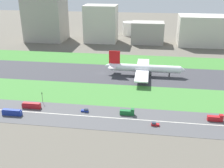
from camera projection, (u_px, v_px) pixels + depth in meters
The scene contains 21 objects.
ground_plane at pixel (101, 73), 221.78m from camera, with size 800.00×800.00×0.00m, color #5B564C.
runway at pixel (101, 73), 221.77m from camera, with size 280.00×46.00×0.10m, color #38383D.
grass_median_north at pixel (109, 59), 259.33m from camera, with size 280.00×36.00×0.10m, color #3D7A33.
grass_median_south at pixel (90, 93), 184.20m from camera, with size 280.00×36.00×0.10m, color #427F38.
highway at pixel (79, 115), 154.89m from camera, with size 280.00×28.00×0.10m, color #4C4C4F.
highway_centerline at pixel (79, 115), 154.87m from camera, with size 266.00×0.50×0.01m, color silver.
airliner at pixel (143, 68), 214.87m from camera, with size 65.00×56.00×19.70m.
truck_0 at pixel (216, 118), 148.61m from camera, with size 8.40×2.50×4.00m.
bus_0 at pixel (31, 106), 162.88m from camera, with size 11.60×2.50×3.50m.
bus_1 at pixel (12, 112), 154.71m from camera, with size 11.60×2.50×3.50m.
truck_1 at pixel (127, 112), 155.14m from camera, with size 8.40×2.50×4.00m.
car_3 at pixel (85, 110), 158.77m from camera, with size 4.40×1.80×2.00m.
car_2 at pixel (155, 124), 144.18m from camera, with size 4.40×1.80×2.00m.
traffic_light at pixel (42, 97), 168.75m from camera, with size 0.36×0.50×7.20m.
terminal_building at pixel (46, 19), 328.07m from camera, with size 46.58×39.10×52.95m, color #9E998E.
hangar_building at pixel (101, 24), 320.69m from camera, with size 38.46×27.53×43.69m, color beige.
office_tower at pixel (148, 33), 316.74m from camera, with size 37.86×24.40×25.22m, color #9E998E.
cargo_warehouse at pixel (201, 30), 307.03m from camera, with size 52.03×34.86×33.85m, color beige.
fuel_tank_west at pixel (106, 28), 367.17m from camera, with size 21.85×21.85×16.39m, color silver.
fuel_tank_centre at pixel (130, 28), 362.70m from camera, with size 19.14×19.14×17.57m, color silver.
fuel_tank_east at pixel (151, 31), 359.73m from camera, with size 21.57×21.57×13.34m, color silver.
Camera 1 is at (38.78, -205.22, 75.71)m, focal length 42.58 mm.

